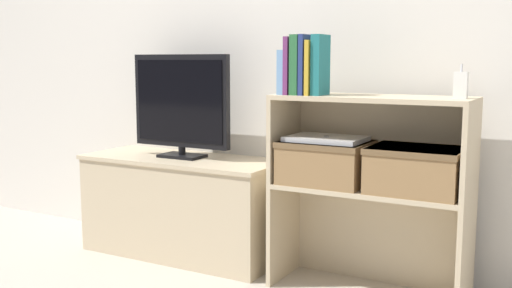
# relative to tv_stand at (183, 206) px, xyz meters

# --- Properties ---
(ground_plane) EXTENTS (16.00, 16.00, 0.00)m
(ground_plane) POSITION_rel_tv_stand_xyz_m (0.45, -0.20, -0.25)
(ground_plane) COLOR #BCB2A3
(wall_back) EXTENTS (10.00, 0.05, 2.40)m
(wall_back) POSITION_rel_tv_stand_xyz_m (0.45, 0.24, 0.95)
(wall_back) COLOR silver
(wall_back) RESTS_ON ground_plane
(tv_stand) EXTENTS (1.04, 0.42, 0.50)m
(tv_stand) POSITION_rel_tv_stand_xyz_m (0.00, 0.00, 0.00)
(tv_stand) COLOR #CCB793
(tv_stand) RESTS_ON ground_plane
(tv) EXTENTS (0.55, 0.14, 0.51)m
(tv) POSITION_rel_tv_stand_xyz_m (-0.00, -0.00, 0.52)
(tv) COLOR black
(tv) RESTS_ON tv_stand
(bookshelf_lower_tier) EXTENTS (0.82, 0.33, 0.46)m
(bookshelf_lower_tier) POSITION_rel_tv_stand_xyz_m (1.00, 0.02, 0.04)
(bookshelf_lower_tier) COLOR #CCB793
(bookshelf_lower_tier) RESTS_ON ground_plane
(bookshelf_upper_tier) EXTENTS (0.82, 0.33, 0.38)m
(bookshelf_upper_tier) POSITION_rel_tv_stand_xyz_m (1.00, 0.02, 0.46)
(bookshelf_upper_tier) COLOR #CCB793
(bookshelf_upper_tier) RESTS_ON bookshelf_lower_tier
(book_skyblue) EXTENTS (0.03, 0.13, 0.19)m
(book_skyblue) POSITION_rel_tv_stand_xyz_m (0.63, -0.10, 0.69)
(book_skyblue) COLOR #709ECC
(book_skyblue) RESTS_ON bookshelf_upper_tier
(book_plum) EXTENTS (0.02, 0.14, 0.24)m
(book_plum) POSITION_rel_tv_stand_xyz_m (0.66, -0.10, 0.71)
(book_plum) COLOR #6B2D66
(book_plum) RESTS_ON bookshelf_upper_tier
(book_forest) EXTENTS (0.04, 0.14, 0.25)m
(book_forest) POSITION_rel_tv_stand_xyz_m (0.70, -0.10, 0.72)
(book_forest) COLOR #286638
(book_forest) RESTS_ON bookshelf_upper_tier
(book_navy) EXTENTS (0.02, 0.15, 0.25)m
(book_navy) POSITION_rel_tv_stand_xyz_m (0.73, -0.10, 0.72)
(book_navy) COLOR navy
(book_navy) RESTS_ON bookshelf_upper_tier
(book_mustard) EXTENTS (0.02, 0.14, 0.23)m
(book_mustard) POSITION_rel_tv_stand_xyz_m (0.76, -0.10, 0.71)
(book_mustard) COLOR gold
(book_mustard) RESTS_ON bookshelf_upper_tier
(book_teal) EXTENTS (0.04, 0.12, 0.25)m
(book_teal) POSITION_rel_tv_stand_xyz_m (0.79, -0.10, 0.72)
(book_teal) COLOR #1E7075
(book_teal) RESTS_ON bookshelf_upper_tier
(baby_monitor) EXTENTS (0.05, 0.03, 0.13)m
(baby_monitor) POSITION_rel_tv_stand_xyz_m (1.35, -0.04, 0.64)
(baby_monitor) COLOR white
(baby_monitor) RESTS_ON bookshelf_upper_tier
(storage_basket_left) EXTENTS (0.37, 0.29, 0.18)m
(storage_basket_left) POSITION_rel_tv_stand_xyz_m (0.80, -0.05, 0.31)
(storage_basket_left) COLOR #937047
(storage_basket_left) RESTS_ON bookshelf_lower_tier
(storage_basket_right) EXTENTS (0.37, 0.29, 0.18)m
(storage_basket_right) POSITION_rel_tv_stand_xyz_m (1.19, -0.05, 0.31)
(storage_basket_right) COLOR #937047
(storage_basket_right) RESTS_ON bookshelf_lower_tier
(laptop) EXTENTS (0.32, 0.23, 0.02)m
(laptop) POSITION_rel_tv_stand_xyz_m (0.80, -0.05, 0.40)
(laptop) COLOR white
(laptop) RESTS_ON storage_basket_left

